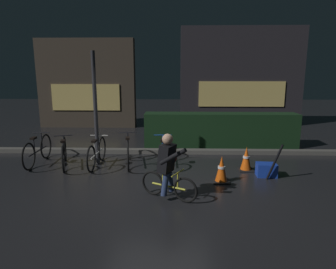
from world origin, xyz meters
TOP-DOWN VIEW (x-y plane):
  - ground_plane at (0.00, 0.00)m, footprint 40.00×40.00m
  - sidewalk_curb at (0.00, 2.20)m, footprint 12.00×0.24m
  - hedge_row at (1.80, 3.10)m, footprint 4.80×0.70m
  - storefront_left at (-3.42, 6.50)m, footprint 4.11×0.54m
  - storefront_right at (3.25, 7.20)m, footprint 5.36×0.54m
  - street_post at (-1.65, 1.20)m, footprint 0.10×0.10m
  - parked_bike_leftmost at (-3.18, 1.09)m, footprint 0.46×1.70m
  - parked_bike_left_mid at (-2.41, 0.88)m, footprint 0.59×1.58m
  - parked_bike_center_left at (-1.61, 0.95)m, footprint 0.46×1.62m
  - parked_bike_center_right at (-0.84, 1.07)m, footprint 0.46×1.73m
  - parked_bike_right_mid at (0.05, 1.08)m, footprint 0.46×1.60m
  - traffic_cone_near at (1.37, -0.10)m, footprint 0.36×0.36m
  - traffic_cone_far at (2.08, 0.70)m, footprint 0.36×0.36m
  - blue_crate at (2.46, 0.30)m, footprint 0.46×0.35m
  - cyclist at (0.24, -0.96)m, footprint 1.07×0.67m
  - closed_umbrella at (2.55, 0.05)m, footprint 0.32×0.14m

SIDE VIEW (x-z plane):
  - ground_plane at x=0.00m, z-range 0.00..0.00m
  - sidewalk_curb at x=0.00m, z-range 0.00..0.12m
  - blue_crate at x=2.46m, z-range 0.00..0.30m
  - traffic_cone_near at x=1.37m, z-range -0.01..0.57m
  - traffic_cone_far at x=2.08m, z-range -0.01..0.58m
  - parked_bike_right_mid at x=0.05m, z-range -0.03..0.71m
  - parked_bike_center_left at x=-1.61m, z-range -0.03..0.71m
  - parked_bike_left_mid at x=-2.41m, z-range -0.03..0.72m
  - parked_bike_leftmost at x=-3.18m, z-range -0.04..0.75m
  - parked_bike_center_right at x=-0.84m, z-range -0.04..0.77m
  - closed_umbrella at x=2.55m, z-range 0.00..0.82m
  - hedge_row at x=1.80m, z-range 0.00..1.07m
  - cyclist at x=0.24m, z-range 0.01..1.25m
  - street_post at x=-1.65m, z-range 0.00..2.85m
  - storefront_left at x=-3.42m, z-range -0.01..3.70m
  - storefront_right at x=3.25m, z-range -0.01..4.26m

